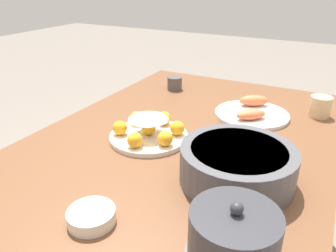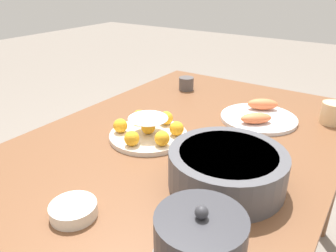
{
  "view_description": "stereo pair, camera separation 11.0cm",
  "coord_description": "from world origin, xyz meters",
  "px_view_note": "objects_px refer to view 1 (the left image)",
  "views": [
    {
      "loc": [
        0.92,
        0.41,
        1.21
      ],
      "look_at": [
        0.04,
        -0.05,
        0.74
      ],
      "focal_mm": 35.0,
      "sensor_mm": 36.0,
      "label": 1
    },
    {
      "loc": [
        0.87,
        0.5,
        1.21
      ],
      "look_at": [
        0.04,
        -0.05,
        0.74
      ],
      "focal_mm": 35.0,
      "sensor_mm": 36.0,
      "label": 2
    }
  ],
  "objects_px": {
    "seafood_platter": "(252,112)",
    "cup_near": "(175,83)",
    "cake_plate": "(149,131)",
    "dining_table": "(186,156)",
    "warming_pot": "(233,243)",
    "cup_far": "(320,106)",
    "serving_bowl": "(237,164)",
    "sauce_bowl": "(91,216)"
  },
  "relations": [
    {
      "from": "cake_plate",
      "to": "serving_bowl",
      "type": "distance_m",
      "value": 0.35
    },
    {
      "from": "sauce_bowl",
      "to": "seafood_platter",
      "type": "bearing_deg",
      "value": 168.15
    },
    {
      "from": "seafood_platter",
      "to": "warming_pot",
      "type": "relative_size",
      "value": 1.63
    },
    {
      "from": "cup_far",
      "to": "sauce_bowl",
      "type": "bearing_deg",
      "value": -23.96
    },
    {
      "from": "dining_table",
      "to": "cup_near",
      "type": "distance_m",
      "value": 0.5
    },
    {
      "from": "seafood_platter",
      "to": "cup_far",
      "type": "distance_m",
      "value": 0.26
    },
    {
      "from": "serving_bowl",
      "to": "sauce_bowl",
      "type": "xyz_separation_m",
      "value": [
        0.3,
        -0.24,
        -0.04
      ]
    },
    {
      "from": "cup_far",
      "to": "serving_bowl",
      "type": "bearing_deg",
      "value": -14.93
    },
    {
      "from": "dining_table",
      "to": "sauce_bowl",
      "type": "height_order",
      "value": "sauce_bowl"
    },
    {
      "from": "serving_bowl",
      "to": "warming_pot",
      "type": "distance_m",
      "value": 0.29
    },
    {
      "from": "cake_plate",
      "to": "seafood_platter",
      "type": "distance_m",
      "value": 0.44
    },
    {
      "from": "dining_table",
      "to": "serving_bowl",
      "type": "distance_m",
      "value": 0.33
    },
    {
      "from": "seafood_platter",
      "to": "sauce_bowl",
      "type": "bearing_deg",
      "value": -11.85
    },
    {
      "from": "cup_near",
      "to": "cake_plate",
      "type": "bearing_deg",
      "value": 17.26
    },
    {
      "from": "dining_table",
      "to": "sauce_bowl",
      "type": "bearing_deg",
      "value": -0.61
    },
    {
      "from": "cake_plate",
      "to": "cup_near",
      "type": "height_order",
      "value": "cake_plate"
    },
    {
      "from": "cake_plate",
      "to": "cup_near",
      "type": "relative_size",
      "value": 3.77
    },
    {
      "from": "dining_table",
      "to": "seafood_platter",
      "type": "height_order",
      "value": "seafood_platter"
    },
    {
      "from": "seafood_platter",
      "to": "warming_pot",
      "type": "height_order",
      "value": "warming_pot"
    },
    {
      "from": "sauce_bowl",
      "to": "seafood_platter",
      "type": "relative_size",
      "value": 0.38
    },
    {
      "from": "seafood_platter",
      "to": "cup_near",
      "type": "xyz_separation_m",
      "value": [
        -0.15,
        -0.41,
        0.02
      ]
    },
    {
      "from": "cake_plate",
      "to": "serving_bowl",
      "type": "height_order",
      "value": "serving_bowl"
    },
    {
      "from": "dining_table",
      "to": "cake_plate",
      "type": "relative_size",
      "value": 5.2
    },
    {
      "from": "serving_bowl",
      "to": "seafood_platter",
      "type": "distance_m",
      "value": 0.47
    },
    {
      "from": "sauce_bowl",
      "to": "warming_pot",
      "type": "relative_size",
      "value": 0.62
    },
    {
      "from": "dining_table",
      "to": "cup_far",
      "type": "height_order",
      "value": "cup_far"
    },
    {
      "from": "seafood_platter",
      "to": "cup_far",
      "type": "xyz_separation_m",
      "value": [
        -0.12,
        0.23,
        0.02
      ]
    },
    {
      "from": "seafood_platter",
      "to": "cup_near",
      "type": "distance_m",
      "value": 0.44
    },
    {
      "from": "cake_plate",
      "to": "warming_pot",
      "type": "xyz_separation_m",
      "value": [
        0.39,
        0.41,
        0.04
      ]
    },
    {
      "from": "cake_plate",
      "to": "seafood_platter",
      "type": "height_order",
      "value": "cake_plate"
    },
    {
      "from": "seafood_platter",
      "to": "cup_near",
      "type": "height_order",
      "value": "cup_near"
    },
    {
      "from": "serving_bowl",
      "to": "dining_table",
      "type": "bearing_deg",
      "value": -129.65
    },
    {
      "from": "cup_near",
      "to": "warming_pot",
      "type": "distance_m",
      "value": 1.05
    },
    {
      "from": "warming_pot",
      "to": "dining_table",
      "type": "bearing_deg",
      "value": -146.98
    },
    {
      "from": "dining_table",
      "to": "serving_bowl",
      "type": "xyz_separation_m",
      "value": [
        0.19,
        0.23,
        0.14
      ]
    },
    {
      "from": "serving_bowl",
      "to": "sauce_bowl",
      "type": "height_order",
      "value": "serving_bowl"
    },
    {
      "from": "cup_near",
      "to": "cup_far",
      "type": "distance_m",
      "value": 0.64
    },
    {
      "from": "cake_plate",
      "to": "seafood_platter",
      "type": "relative_size",
      "value": 0.93
    },
    {
      "from": "cup_near",
      "to": "cup_far",
      "type": "xyz_separation_m",
      "value": [
        0.03,
        0.64,
        0.01
      ]
    },
    {
      "from": "seafood_platter",
      "to": "dining_table",
      "type": "bearing_deg",
      "value": -30.02
    },
    {
      "from": "warming_pot",
      "to": "cup_far",
      "type": "bearing_deg",
      "value": 174.83
    },
    {
      "from": "serving_bowl",
      "to": "seafood_platter",
      "type": "xyz_separation_m",
      "value": [
        -0.46,
        -0.08,
        -0.04
      ]
    }
  ]
}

